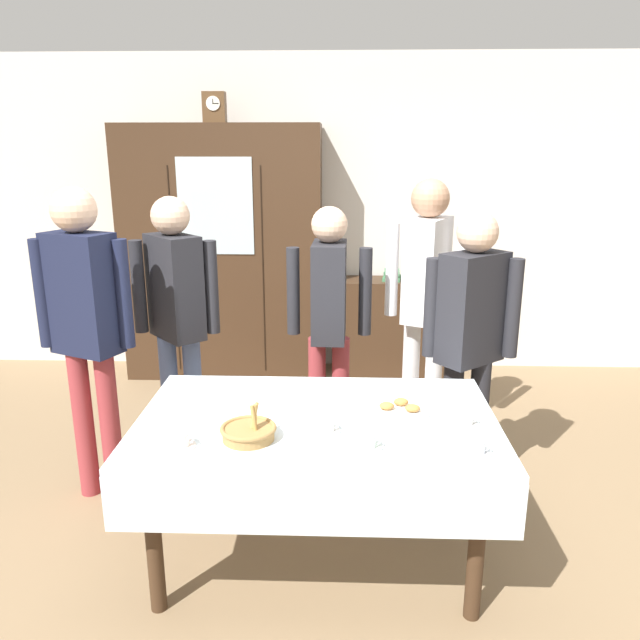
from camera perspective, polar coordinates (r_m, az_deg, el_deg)
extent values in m
plane|color=#846B4C|center=(3.41, -0.12, -19.14)|extent=(12.00, 12.00, 0.00)
cube|color=silver|center=(5.47, 0.90, 9.52)|extent=(6.40, 0.10, 2.70)
cylinder|color=#3D2819|center=(2.85, -15.19, -18.80)|extent=(0.07, 0.07, 0.73)
cylinder|color=#3D2819|center=(2.80, 14.33, -19.43)|extent=(0.07, 0.07, 0.73)
cylinder|color=#3D2819|center=(3.45, -11.64, -12.01)|extent=(0.07, 0.07, 0.73)
cylinder|color=#3D2819|center=(3.41, 11.76, -12.38)|extent=(0.07, 0.07, 0.73)
cube|color=silver|center=(2.86, -0.28, -9.26)|extent=(1.64, 1.01, 0.03)
cube|color=silver|center=(2.49, -0.75, -17.04)|extent=(1.64, 0.01, 0.24)
cube|color=#3D2819|center=(5.32, -8.98, 6.02)|extent=(1.67, 0.45, 2.13)
cube|color=silver|center=(5.04, -9.67, 10.34)|extent=(0.60, 0.01, 0.77)
cube|color=black|center=(5.20, -13.38, 4.37)|extent=(0.01, 0.01, 1.70)
cube|color=black|center=(5.06, -5.30, 4.42)|extent=(0.01, 0.01, 1.70)
cube|color=brown|center=(5.25, -9.75, 18.84)|extent=(0.18, 0.10, 0.24)
cylinder|color=white|center=(5.20, -9.89, 19.18)|extent=(0.11, 0.01, 0.11)
cube|color=black|center=(5.20, -9.92, 19.35)|extent=(0.00, 0.00, 0.04)
cube|color=black|center=(5.19, -9.68, 19.20)|extent=(0.05, 0.00, 0.00)
cube|color=#3D2819|center=(5.43, 6.52, -0.62)|extent=(0.91, 0.35, 0.84)
cube|color=#3D754C|center=(5.33, 6.66, 3.87)|extent=(0.18, 0.23, 0.03)
cube|color=#3D754C|center=(5.32, 6.67, 4.14)|extent=(0.13, 0.20, 0.02)
cube|color=#3D754C|center=(5.32, 6.68, 4.43)|extent=(0.14, 0.21, 0.03)
cylinder|color=white|center=(2.61, 14.16, -11.91)|extent=(0.13, 0.13, 0.01)
cylinder|color=white|center=(2.60, 14.20, -11.30)|extent=(0.08, 0.08, 0.05)
torus|color=white|center=(2.61, 15.04, -11.22)|extent=(0.04, 0.01, 0.04)
cylinder|color=silver|center=(2.59, 4.32, -11.72)|extent=(0.13, 0.13, 0.01)
cylinder|color=silver|center=(2.57, 4.34, -11.09)|extent=(0.08, 0.08, 0.05)
torus|color=silver|center=(2.57, 5.20, -11.04)|extent=(0.04, 0.01, 0.04)
cylinder|color=#47230F|center=(2.56, 4.35, -10.67)|extent=(0.06, 0.06, 0.01)
cylinder|color=white|center=(2.72, 0.49, -10.27)|extent=(0.13, 0.13, 0.01)
cylinder|color=white|center=(2.70, 0.49, -9.67)|extent=(0.08, 0.08, 0.05)
torus|color=white|center=(2.70, 1.31, -9.63)|extent=(0.04, 0.01, 0.04)
cylinder|color=#47230F|center=(2.69, 0.49, -9.26)|extent=(0.06, 0.06, 0.01)
cylinder|color=white|center=(2.85, 13.18, -9.44)|extent=(0.13, 0.13, 0.01)
cylinder|color=white|center=(2.83, 13.22, -8.86)|extent=(0.08, 0.08, 0.05)
torus|color=white|center=(2.84, 13.98, -8.79)|extent=(0.04, 0.01, 0.04)
cylinder|color=#47230F|center=(2.82, 13.24, -8.46)|extent=(0.06, 0.06, 0.01)
cylinder|color=white|center=(2.66, -12.84, -11.34)|extent=(0.13, 0.13, 0.01)
cylinder|color=white|center=(2.64, -12.88, -10.73)|extent=(0.08, 0.08, 0.05)
torus|color=white|center=(2.63, -12.07, -10.73)|extent=(0.04, 0.01, 0.04)
cylinder|color=#9E7542|center=(2.67, -6.65, -10.42)|extent=(0.22, 0.22, 0.05)
torus|color=#9E7542|center=(2.65, -6.67, -9.93)|extent=(0.24, 0.24, 0.02)
cylinder|color=tan|center=(2.62, -6.17, -9.10)|extent=(0.03, 0.02, 0.12)
cylinder|color=tan|center=(2.63, -6.05, -8.97)|extent=(0.02, 0.02, 0.12)
cylinder|color=tan|center=(2.64, -6.09, -8.84)|extent=(0.04, 0.04, 0.12)
cylinder|color=white|center=(2.92, 7.37, -8.42)|extent=(0.28, 0.28, 0.01)
ellipsoid|color=#BC7F3D|center=(2.91, 8.57, -8.08)|extent=(0.07, 0.05, 0.04)
ellipsoid|color=#BC7F3D|center=(2.97, 7.52, -7.53)|extent=(0.07, 0.05, 0.04)
ellipsoid|color=#BC7F3D|center=(2.91, 6.20, -7.91)|extent=(0.07, 0.05, 0.04)
cube|color=silver|center=(2.98, -13.32, -8.30)|extent=(0.10, 0.01, 0.00)
ellipsoid|color=silver|center=(2.96, -12.29, -8.32)|extent=(0.03, 0.02, 0.01)
cube|color=silver|center=(2.53, 0.60, -12.36)|extent=(0.10, 0.01, 0.00)
ellipsoid|color=silver|center=(2.53, 1.87, -12.35)|extent=(0.03, 0.02, 0.01)
cube|color=silver|center=(3.11, -6.04, -6.87)|extent=(0.10, 0.01, 0.00)
ellipsoid|color=silver|center=(3.10, -5.02, -6.87)|extent=(0.03, 0.02, 0.01)
cylinder|color=#232328|center=(3.65, 12.02, -9.68)|extent=(0.11, 0.11, 0.81)
cylinder|color=#232328|center=(3.68, 14.35, -9.62)|extent=(0.11, 0.11, 0.81)
cube|color=#232328|center=(3.43, 13.93, 1.08)|extent=(0.41, 0.38, 0.60)
sphere|color=#DBB293|center=(3.35, 14.40, 7.90)|extent=(0.22, 0.22, 0.22)
cylinder|color=#232328|center=(3.39, 10.29, 1.12)|extent=(0.08, 0.08, 0.54)
cylinder|color=#232328|center=(3.48, 17.48, 1.03)|extent=(0.08, 0.08, 0.54)
cylinder|color=#933338|center=(3.98, -0.28, -7.17)|extent=(0.11, 0.11, 0.80)
cylinder|color=#933338|center=(3.97, 1.90, -7.20)|extent=(0.11, 0.11, 0.80)
cube|color=#232328|center=(3.76, 0.85, 2.66)|extent=(0.21, 0.37, 0.60)
sphere|color=#DBB293|center=(3.68, 0.88, 8.84)|extent=(0.22, 0.22, 0.22)
cylinder|color=#232328|center=(3.77, -2.50, 2.68)|extent=(0.08, 0.08, 0.54)
cylinder|color=#232328|center=(3.76, 4.21, 2.63)|extent=(0.08, 0.08, 0.54)
cylinder|color=slate|center=(4.02, -13.68, -7.16)|extent=(0.11, 0.11, 0.83)
cylinder|color=slate|center=(3.98, -11.58, -7.25)|extent=(0.11, 0.11, 0.83)
cube|color=#232328|center=(3.78, -13.30, 2.99)|extent=(0.39, 0.40, 0.62)
sphere|color=#DBB293|center=(3.71, -13.71, 9.38)|extent=(0.22, 0.22, 0.22)
cylinder|color=#232328|center=(3.84, -16.47, 2.97)|extent=(0.08, 0.08, 0.56)
cylinder|color=#232328|center=(3.73, -10.02, 3.00)|extent=(0.08, 0.08, 0.56)
cylinder|color=silver|center=(4.15, 8.35, -5.77)|extent=(0.11, 0.11, 0.87)
cylinder|color=silver|center=(4.17, 10.41, -5.76)|extent=(0.11, 0.11, 0.87)
cube|color=silver|center=(3.95, 9.88, 4.60)|extent=(0.34, 0.41, 0.65)
sphere|color=tan|center=(3.89, 10.20, 11.05)|extent=(0.24, 0.24, 0.24)
cylinder|color=silver|center=(3.92, 6.69, 4.66)|extent=(0.08, 0.08, 0.59)
cylinder|color=silver|center=(3.98, 13.03, 4.52)|extent=(0.08, 0.08, 0.59)
cylinder|color=#933338|center=(3.78, -21.04, -9.00)|extent=(0.11, 0.11, 0.87)
cylinder|color=#933338|center=(3.72, -18.89, -9.15)|extent=(0.11, 0.11, 0.87)
cube|color=#191E38|center=(3.51, -21.13, 2.28)|extent=(0.41, 0.33, 0.65)
sphere|color=#DBB293|center=(3.44, -21.87, 9.47)|extent=(0.24, 0.24, 0.24)
cylinder|color=#191E38|center=(3.60, -24.36, 2.25)|extent=(0.08, 0.08, 0.59)
cylinder|color=#191E38|center=(3.43, -17.75, 2.30)|extent=(0.08, 0.08, 0.59)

